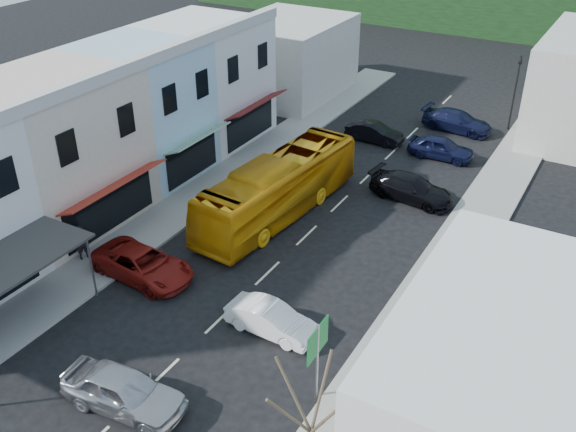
# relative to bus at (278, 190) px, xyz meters

# --- Properties ---
(ground) EXTENTS (120.00, 120.00, 0.00)m
(ground) POSITION_rel_bus_xyz_m (2.45, -9.21, -1.55)
(ground) COLOR black
(ground) RESTS_ON ground
(sidewalk_left) EXTENTS (3.00, 52.00, 0.15)m
(sidewalk_left) POSITION_rel_bus_xyz_m (-5.05, 0.79, -1.48)
(sidewalk_left) COLOR gray
(sidewalk_left) RESTS_ON ground
(sidewalk_right) EXTENTS (3.00, 52.00, 0.15)m
(sidewalk_right) POSITION_rel_bus_xyz_m (9.95, 0.79, -1.48)
(sidewalk_right) COLOR gray
(sidewalk_right) RESTS_ON ground
(shopfront_row) EXTENTS (8.25, 30.00, 8.00)m
(shopfront_row) POSITION_rel_bus_xyz_m (-10.04, -4.21, 2.45)
(shopfront_row) COLOR silver
(shopfront_row) RESTS_ON ground
(distant_block_left) EXTENTS (8.00, 10.00, 6.00)m
(distant_block_left) POSITION_rel_bus_xyz_m (-9.55, 17.79, 1.45)
(distant_block_left) COLOR #B7B2A8
(distant_block_left) RESTS_ON ground
(bus) EXTENTS (3.50, 11.77, 3.10)m
(bus) POSITION_rel_bus_xyz_m (0.00, 0.00, 0.00)
(bus) COLOR orange
(bus) RESTS_ON ground
(car_silver) EXTENTS (4.55, 2.22, 1.40)m
(car_silver) POSITION_rel_bus_xyz_m (2.34, -15.07, -0.85)
(car_silver) COLOR #B5B4B9
(car_silver) RESTS_ON ground
(car_white) EXTENTS (4.45, 1.92, 1.40)m
(car_white) POSITION_rel_bus_xyz_m (4.83, -8.81, -0.85)
(car_white) COLOR white
(car_white) RESTS_ON ground
(car_red) EXTENTS (4.71, 2.19, 1.40)m
(car_red) POSITION_rel_bus_xyz_m (-2.55, -8.40, -0.85)
(car_red) COLOR maroon
(car_red) RESTS_ON ground
(car_black_near) EXTENTS (4.67, 2.32, 1.40)m
(car_black_near) POSITION_rel_bus_xyz_m (5.82, 5.33, -0.85)
(car_black_near) COLOR black
(car_black_near) RESTS_ON ground
(car_navy_mid) EXTENTS (4.44, 1.89, 1.40)m
(car_navy_mid) POSITION_rel_bus_xyz_m (5.49, 11.73, -0.85)
(car_navy_mid) COLOR black
(car_navy_mid) RESTS_ON ground
(car_black_far) EXTENTS (4.43, 1.89, 1.40)m
(car_black_far) POSITION_rel_bus_xyz_m (0.62, 12.04, -0.85)
(car_black_far) COLOR black
(car_black_far) RESTS_ON ground
(car_navy_far) EXTENTS (4.65, 2.23, 1.40)m
(car_navy_far) POSITION_rel_bus_xyz_m (5.01, 16.85, -0.85)
(car_navy_far) COLOR black
(car_navy_far) RESTS_ON ground
(pedestrian_left) EXTENTS (0.61, 0.71, 1.70)m
(pedestrian_left) POSITION_rel_bus_xyz_m (-6.05, -8.78, -0.55)
(pedestrian_left) COLOR black
(pedestrian_left) RESTS_ON sidewalk_left
(direction_sign) EXTENTS (0.23, 1.59, 3.53)m
(direction_sign) POSITION_rel_bus_xyz_m (8.25, -11.20, 0.21)
(direction_sign) COLOR #0C5622
(direction_sign) RESTS_ON ground
(street_tree) EXTENTS (2.61, 2.61, 6.62)m
(street_tree) POSITION_rel_bus_xyz_m (10.16, -15.31, 1.76)
(street_tree) COLOR #392E23
(street_tree) RESTS_ON ground
(traffic_signal) EXTENTS (1.28, 1.46, 5.45)m
(traffic_signal) POSITION_rel_bus_xyz_m (8.25, 18.93, 1.17)
(traffic_signal) COLOR black
(traffic_signal) RESTS_ON ground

